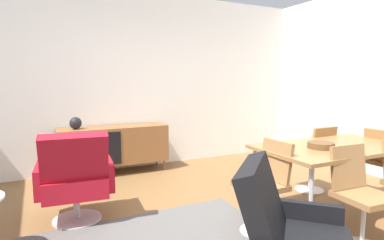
{
  "coord_description": "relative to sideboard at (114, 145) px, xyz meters",
  "views": [
    {
      "loc": [
        -1.31,
        -2.45,
        1.42
      ],
      "look_at": [
        0.28,
        0.77,
        0.96
      ],
      "focal_mm": 29.7,
      "sensor_mm": 36.0,
      "label": 1
    }
  ],
  "objects": [
    {
      "name": "ground_plane",
      "position": [
        0.29,
        -2.3,
        -0.44
      ],
      "size": [
        8.32,
        8.32,
        0.0
      ],
      "primitive_type": "plane",
      "color": "brown"
    },
    {
      "name": "wall_back",
      "position": [
        0.29,
        0.3,
        0.96
      ],
      "size": [
        6.8,
        0.12,
        2.8
      ],
      "primitive_type": "cube",
      "color": "white",
      "rests_on": "ground_plane"
    },
    {
      "name": "sideboard",
      "position": [
        0.0,
        0.0,
        0.0
      ],
      "size": [
        1.6,
        0.45,
        0.72
      ],
      "color": "brown",
      "rests_on": "ground_plane"
    },
    {
      "name": "vase_cobalt",
      "position": [
        -0.53,
        0.0,
        0.37
      ],
      "size": [
        0.17,
        0.17,
        0.17
      ],
      "color": "black",
      "rests_on": "sideboard"
    },
    {
      "name": "dining_table",
      "position": [
        1.75,
        -2.49,
        0.26
      ],
      "size": [
        1.6,
        0.9,
        0.74
      ],
      "color": "olive",
      "rests_on": "ground_plane"
    },
    {
      "name": "wooden_bowl_on_table",
      "position": [
        1.51,
        -2.52,
        0.33
      ],
      "size": [
        0.26,
        0.26,
        0.06
      ],
      "primitive_type": "cylinder",
      "color": "brown",
      "rests_on": "dining_table"
    },
    {
      "name": "dining_chair_back_right",
      "position": [
        2.1,
        -1.93,
        0.03
      ],
      "size": [
        0.41,
        0.43,
        0.86
      ],
      "color": "#9E7042",
      "rests_on": "ground_plane"
    },
    {
      "name": "dining_chair_near_window",
      "position": [
        0.86,
        -2.48,
        0.03
      ],
      "size": [
        0.43,
        0.41,
        0.86
      ],
      "color": "#9E7042",
      "rests_on": "ground_plane"
    },
    {
      "name": "dining_chair_front_left",
      "position": [
        1.4,
        -3.04,
        0.03
      ],
      "size": [
        0.42,
        0.45,
        0.86
      ],
      "color": "#9E7042",
      "rests_on": "ground_plane"
    },
    {
      "name": "lounge_chair_red",
      "position": [
        -0.72,
        -1.53,
        0.03
      ],
      "size": [
        0.76,
        0.71,
        0.95
      ],
      "color": "red",
      "rests_on": "ground_plane"
    }
  ]
}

